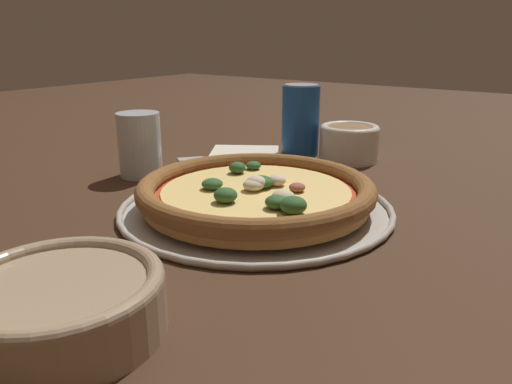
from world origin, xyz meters
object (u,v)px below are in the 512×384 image
Objects in this scene: drinking_cup at (140,145)px; napkin at (244,154)px; beverage_can at (301,120)px; pizza_tray at (256,208)px; bowl_far at (349,141)px; bowl_near at (61,302)px; fork at (219,157)px; pizza at (256,192)px.

napkin is at bearing -15.50° from drinking_cup.
beverage_can is at bearing -46.73° from napkin.
bowl_far reaches higher than pizza_tray.
bowl_near is 1.09× the size of fork.
beverage_can reaches higher than bowl_far.
pizza_tray is at bearing -176.42° from bowl_far.
pizza_tray is at bearing 52.97° from pizza.
napkin is at bearing 178.08° from fork.
bowl_far is 0.23m from fork.
beverage_can is (0.26, -0.13, 0.01)m from drinking_cup.
fork is at bearing 49.09° from pizza.
bowl_near is 1.22× the size of beverage_can.
pizza is 3.01× the size of drinking_cup.
pizza_tray is 1.15× the size of pizza.
pizza_tray is at bearing -159.28° from beverage_can.
fork is (0.16, -0.02, -0.05)m from drinking_cup.
pizza_tray is 3.48× the size of drinking_cup.
bowl_far is 0.72× the size of fork.
napkin is (-0.08, 0.16, -0.03)m from bowl_far.
napkin is (0.19, -0.05, -0.04)m from drinking_cup.
pizza is at bearing -96.67° from drinking_cup.
napkin is 1.50× the size of beverage_can.
pizza is at bearing 87.73° from fork.
bowl_far is 0.81× the size of beverage_can.
bowl_near reaches higher than napkin.
pizza is at bearing -159.22° from beverage_can.
beverage_can is at bearing -25.94° from drinking_cup.
pizza_tray reaches higher than napkin.
napkin is at bearing 39.92° from pizza.
pizza is at bearing 6.96° from bowl_near.
pizza reaches higher than napkin.
beverage_can is (0.29, 0.11, 0.04)m from pizza.
bowl_near is at bearing -174.70° from bowl_far.
bowl_far reaches higher than napkin.
drinking_cup is at bearing 30.12° from fork.
beverage_can is at bearing 96.96° from bowl_far.
fork is at bearing 27.46° from bowl_near.
beverage_can reaches higher than fork.
napkin is at bearing 39.90° from pizza_tray.
pizza is 1.92× the size of bowl_near.
drinking_cup reaches higher than bowl_far.
pizza is 0.31m from beverage_can.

